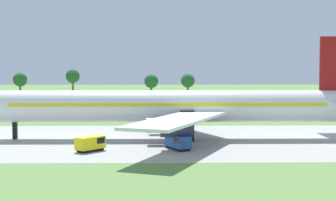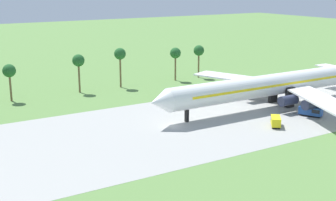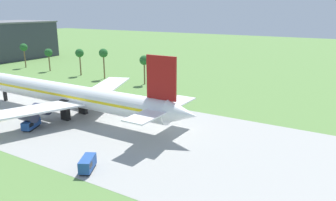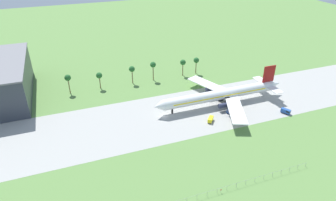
# 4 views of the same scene
# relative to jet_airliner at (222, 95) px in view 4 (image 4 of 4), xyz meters

# --- Properties ---
(ground_plane) EXTENTS (600.00, 600.00, 0.00)m
(ground_plane) POSITION_rel_jet_airliner_xyz_m (-33.19, -1.38, -5.79)
(ground_plane) COLOR #5B8442
(taxiway_strip) EXTENTS (320.00, 44.00, 0.02)m
(taxiway_strip) POSITION_rel_jet_airliner_xyz_m (-33.19, -1.38, -5.78)
(taxiway_strip) COLOR #9E9E99
(taxiway_strip) RESTS_ON ground_plane
(jet_airliner) EXTENTS (76.03, 57.62, 18.18)m
(jet_airliner) POSITION_rel_jet_airliner_xyz_m (0.00, 0.00, 0.00)
(jet_airliner) COLOR white
(jet_airliner) RESTS_ON ground_plane
(baggage_tug) EXTENTS (4.48, 4.79, 2.27)m
(baggage_tug) POSITION_rel_jet_airliner_xyz_m (-13.52, -13.54, -4.56)
(baggage_tug) COLOR black
(baggage_tug) RESTS_ON ground_plane
(fuel_truck) EXTENTS (4.07, 5.90, 2.25)m
(fuel_truck) POSITION_rel_jet_airliner_xyz_m (-0.24, -12.10, -4.56)
(fuel_truck) COLOR black
(fuel_truck) RESTS_ON ground_plane
(catering_van) EXTENTS (3.98, 5.10, 2.48)m
(catering_van) POSITION_rel_jet_airliner_xyz_m (26.49, -20.50, -4.45)
(catering_van) COLOR black
(catering_van) RESTS_ON ground_plane
(perimeter_fence) EXTENTS (80.10, 0.10, 2.10)m
(perimeter_fence) POSITION_rel_jet_airliner_xyz_m (-33.19, -56.38, -4.34)
(perimeter_fence) COLOR gray
(perimeter_fence) RESTS_ON ground_plane
(no_stopping_sign) EXTENTS (0.44, 0.08, 1.68)m
(no_stopping_sign) POSITION_rel_jet_airliner_xyz_m (-31.82, -56.69, -4.74)
(no_stopping_sign) COLOR gray
(no_stopping_sign) RESTS_ON ground_plane
(palm_tree_row) EXTENTS (84.29, 3.60, 12.32)m
(palm_tree_row) POSITION_rel_jet_airliner_xyz_m (-33.43, 41.85, 3.44)
(palm_tree_row) COLOR brown
(palm_tree_row) RESTS_ON ground_plane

